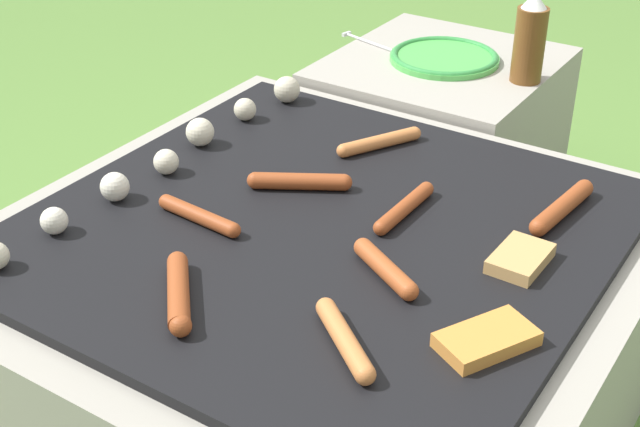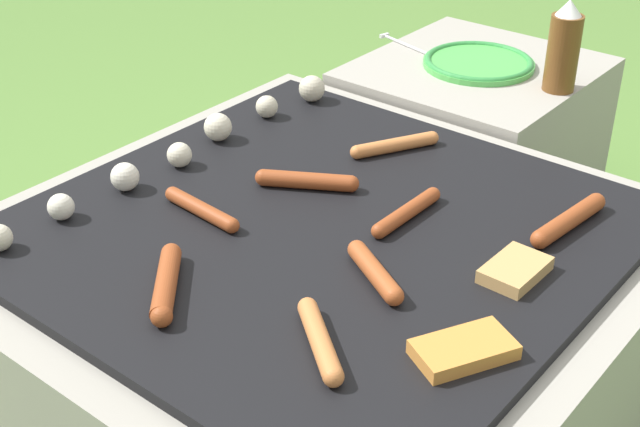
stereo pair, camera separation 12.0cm
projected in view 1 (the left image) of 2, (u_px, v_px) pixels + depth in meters
The scene contains 17 objects.
ground_plane at pixel (320, 405), 1.55m from camera, with size 14.00×14.00×0.00m, color #567F38.
grill at pixel (320, 321), 1.46m from camera, with size 0.95×0.95×0.37m.
side_ledge at pixel (438, 136), 2.05m from camera, with size 0.50×0.46×0.37m.
sausage_mid_left at pixel (345, 339), 1.10m from camera, with size 0.11×0.14×0.03m.
sausage_front_left at pixel (562, 207), 1.38m from camera, with size 0.18×0.05×0.03m.
sausage_front_center at pixel (404, 208), 1.38m from camera, with size 0.17×0.03×0.02m.
sausage_back_right at pixel (379, 142), 1.58m from camera, with size 0.15×0.09×0.02m.
sausage_mid_right at pixel (299, 181), 1.45m from camera, with size 0.10×0.15×0.03m.
sausage_back_left at pixel (199, 216), 1.36m from camera, with size 0.03×0.16×0.02m.
sausage_back_center at pixel (385, 268), 1.23m from camera, with size 0.09×0.13×0.03m.
sausage_front_right at pixel (178, 292), 1.18m from camera, with size 0.14×0.13×0.03m.
bread_slice_left at pixel (487, 339), 1.11m from camera, with size 0.14×0.12×0.02m.
bread_slice_center at pixel (520, 258), 1.26m from camera, with size 0.10×0.07×0.02m.
mushroom_row at pixel (181, 148), 1.54m from camera, with size 0.75×0.07×0.05m.
plate_colorful at pixel (444, 57), 1.96m from camera, with size 0.24×0.24×0.02m.
condiment_bottle at pixel (530, 40), 1.82m from camera, with size 0.06×0.06×0.19m.
fork_utensil at pixel (374, 44), 2.04m from camera, with size 0.07×0.21×0.01m.
Camera 1 is at (-0.97, -0.64, 1.07)m, focal length 50.00 mm.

